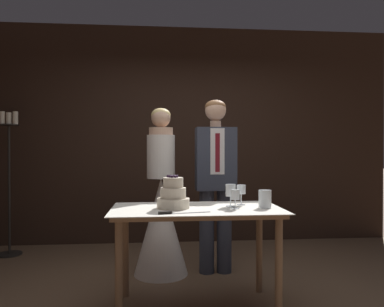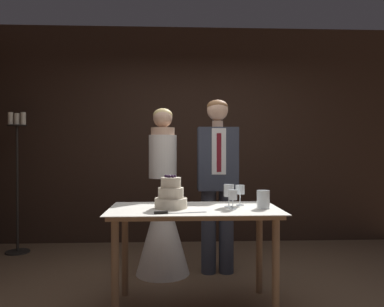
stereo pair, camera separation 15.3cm
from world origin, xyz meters
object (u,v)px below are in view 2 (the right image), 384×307
object	(u,v)px
tiered_cake	(171,196)
cake_knife	(170,213)
wine_glass_far	(233,196)
groom	(217,175)
wine_glass_near	(229,191)
wine_glass_middle	(240,190)
bride	(163,214)
cake_table	(194,221)
candle_stand	(17,179)
hurricane_candle	(263,200)

from	to	relation	value
tiered_cake	cake_knife	distance (m)	0.27
wine_glass_far	groom	xyz separation A→B (m)	(-0.02, 0.87, 0.10)
tiered_cake	wine_glass_near	world-z (taller)	tiered_cake
wine_glass_middle	wine_glass_far	world-z (taller)	wine_glass_middle
cake_knife	bride	size ratio (longest dim) A/B	0.23
cake_table	cake_knife	size ratio (longest dim) A/B	3.47
wine_glass_far	tiered_cake	bearing A→B (deg)	171.97
cake_table	bride	distance (m)	0.86
wine_glass_near	wine_glass_far	xyz separation A→B (m)	(0.01, -0.11, -0.02)
wine_glass_near	candle_stand	size ratio (longest dim) A/B	0.11
bride	groom	bearing A→B (deg)	-0.04
bride	candle_stand	size ratio (longest dim) A/B	0.98
candle_stand	cake_table	bearing A→B (deg)	-38.67
tiered_cake	wine_glass_middle	bearing A→B (deg)	11.87
wine_glass_near	wine_glass_middle	distance (m)	0.13
wine_glass_near	bride	xyz separation A→B (m)	(-0.56, 0.76, -0.31)
bride	candle_stand	world-z (taller)	candle_stand
cake_knife	hurricane_candle	world-z (taller)	hurricane_candle
tiered_cake	bride	distance (m)	0.86
wine_glass_far	hurricane_candle	xyz separation A→B (m)	(0.25, 0.02, -0.04)
groom	wine_glass_far	bearing A→B (deg)	-88.60
wine_glass_far	groom	world-z (taller)	groom
tiered_cake	wine_glass_far	distance (m)	0.49
wine_glass_middle	groom	world-z (taller)	groom
bride	groom	distance (m)	0.67
cake_table	hurricane_candle	xyz separation A→B (m)	(0.54, -0.04, 0.17)
cake_knife	wine_glass_middle	xyz separation A→B (m)	(0.58, 0.38, 0.12)
cake_table	tiered_cake	size ratio (longest dim) A/B	5.09
tiered_cake	cake_knife	size ratio (longest dim) A/B	0.68
cake_table	bride	world-z (taller)	bride
hurricane_candle	candle_stand	size ratio (longest dim) A/B	0.08
wine_glass_far	wine_glass_middle	bearing A→B (deg)	64.54
wine_glass_middle	groom	distance (m)	0.70
wine_glass_middle	cake_knife	bearing A→B (deg)	-146.87
groom	wine_glass_middle	bearing A→B (deg)	-80.75
cake_table	bride	xyz separation A→B (m)	(-0.28, 0.81, -0.08)
wine_glass_near	wine_glass_far	bearing A→B (deg)	-82.85
hurricane_candle	candle_stand	world-z (taller)	candle_stand
wine_glass_near	candle_stand	xyz separation A→B (m)	(-2.34, 1.60, -0.02)
wine_glass_far	candle_stand	distance (m)	2.92
wine_glass_far	candle_stand	size ratio (longest dim) A/B	0.09
wine_glass_near	wine_glass_far	size ratio (longest dim) A/B	1.21
wine_glass_middle	cake_table	bearing A→B (deg)	-162.30
wine_glass_middle	tiered_cake	bearing A→B (deg)	-168.13
wine_glass_middle	hurricane_candle	xyz separation A→B (m)	(0.16, -0.17, -0.06)
candle_stand	wine_glass_middle	bearing A→B (deg)	-31.93
tiered_cake	groom	distance (m)	0.93
tiered_cake	wine_glass_middle	world-z (taller)	tiered_cake
cake_table	candle_stand	distance (m)	2.65
cake_table	hurricane_candle	world-z (taller)	hurricane_candle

